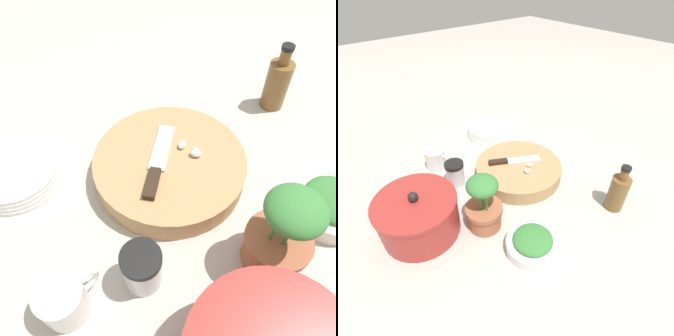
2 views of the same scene
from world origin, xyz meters
The scene contains 11 objects.
ground_plane centered at (0.00, 0.00, 0.00)m, with size 5.00×5.00×0.00m, color #B2ADA3.
cutting_board centered at (0.03, -0.06, 0.03)m, with size 0.32×0.32×0.05m.
chef_knife centered at (0.06, -0.05, 0.06)m, with size 0.12×0.18×0.01m.
garlic_cloves centered at (-0.02, -0.06, 0.06)m, with size 0.05×0.06×0.01m.
herb_bowl centered at (-0.24, 0.12, 0.03)m, with size 0.15×0.15×0.06m.
spice_jar centered at (0.14, 0.14, 0.05)m, with size 0.07×0.07×0.09m.
coffee_mug centered at (0.27, 0.15, 0.04)m, with size 0.10×0.08×0.08m.
plate_stack centered at (0.34, -0.15, 0.02)m, with size 0.19×0.19×0.04m.
oil_bottle centered at (-0.29, -0.20, 0.07)m, with size 0.06×0.06×0.17m.
stock_pot centered at (0.02, 0.33, 0.06)m, with size 0.24×0.24×0.15m.
potted_herb centered at (-0.08, 0.17, 0.08)m, with size 0.11×0.11×0.19m.
Camera 2 is at (-0.53, 0.46, 0.65)m, focal length 28.00 mm.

